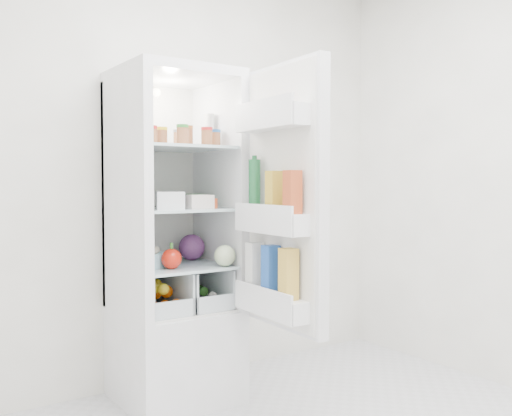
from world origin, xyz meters
TOP-DOWN VIEW (x-y plane):
  - room_walls at (0.00, 0.00)m, footprint 3.02×3.02m
  - refrigerator at (-0.20, 1.25)m, footprint 0.60×0.60m
  - shelf_low at (-0.20, 1.19)m, footprint 0.49×0.53m
  - shelf_mid at (-0.20, 1.19)m, footprint 0.49×0.53m
  - shelf_top at (-0.20, 1.19)m, footprint 0.49×0.53m
  - crisper_left at (-0.32, 1.19)m, footprint 0.23×0.46m
  - crisper_right at (-0.08, 1.19)m, footprint 0.23×0.46m
  - condiment_jars at (-0.21, 1.13)m, footprint 0.46×0.34m
  - squeeze_bottle at (0.01, 1.18)m, footprint 0.06×0.06m
  - tub_white at (-0.29, 1.06)m, footprint 0.18×0.18m
  - tub_cream at (-0.13, 1.04)m, footprint 0.14×0.14m
  - tin_red at (-0.07, 1.04)m, footprint 0.08×0.08m
  - tub_green at (-0.03, 1.28)m, footprint 0.11×0.14m
  - red_cabbage at (-0.05, 1.29)m, footprint 0.15×0.15m
  - bell_pepper at (-0.29, 1.05)m, footprint 0.11×0.11m
  - mushroom_bowl at (-0.36, 1.16)m, footprint 0.17×0.17m
  - salad_bag at (-0.02, 0.98)m, footprint 0.11×0.11m
  - citrus_pile at (-0.33, 1.15)m, footprint 0.20×0.31m
  - veg_pile at (-0.07, 1.18)m, footprint 0.16×0.30m
  - fridge_door at (0.09, 0.61)m, footprint 0.20×0.60m

SIDE VIEW (x-z plane):
  - veg_pile at x=-0.07m, z-range 0.51..0.61m
  - citrus_pile at x=-0.33m, z-range 0.51..0.67m
  - crisper_left at x=-0.32m, z-range 0.50..0.72m
  - crisper_right at x=-0.08m, z-range 0.50..0.72m
  - refrigerator at x=-0.20m, z-range -0.23..1.57m
  - shelf_low at x=-0.20m, z-range 0.73..0.75m
  - mushroom_bowl at x=-0.36m, z-range 0.75..0.82m
  - bell_pepper at x=-0.29m, z-range 0.75..0.85m
  - salad_bag at x=-0.02m, z-range 0.75..0.86m
  - red_cabbage at x=-0.05m, z-range 0.75..0.90m
  - shelf_mid at x=-0.20m, z-range 1.04..1.06m
  - tin_red at x=-0.07m, z-range 1.06..1.11m
  - fridge_door at x=0.09m, z-range 0.44..1.74m
  - tub_green at x=-0.03m, z-range 1.06..1.13m
  - tub_cream at x=-0.13m, z-range 1.06..1.13m
  - tub_white at x=-0.29m, z-range 1.06..1.15m
  - shelf_top at x=-0.20m, z-range 1.37..1.39m
  - condiment_jars at x=-0.21m, z-range 1.39..1.47m
  - squeeze_bottle at x=0.01m, z-range 1.39..1.58m
  - room_walls at x=0.00m, z-range 0.29..2.90m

